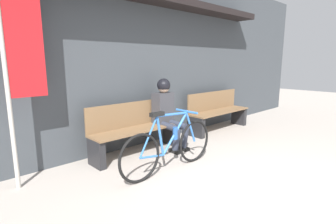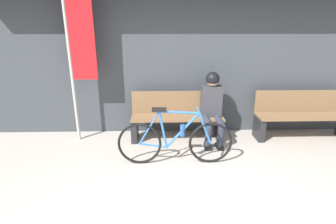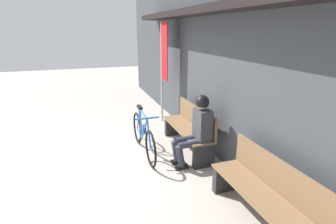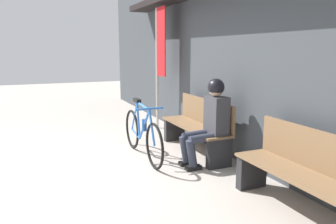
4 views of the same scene
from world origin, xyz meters
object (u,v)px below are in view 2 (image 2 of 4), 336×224
Objects in this scene: banner_pole at (78,52)px; bicycle at (175,141)px; park_bench_near at (177,118)px; park_bench_far at (302,117)px; person_seated at (212,103)px.

bicycle is at bearing -30.18° from banner_pole.
bicycle is at bearing -95.10° from park_bench_near.
banner_pole reaches higher than park_bench_near.
park_bench_near is 0.96× the size of park_bench_far.
person_seated reaches higher than park_bench_near.
banner_pole is (-3.81, 0.01, 1.14)m from park_bench_far.
park_bench_near is 0.67× the size of banner_pole.
person_seated is 0.51× the size of banner_pole.
park_bench_near is at bearing -179.98° from park_bench_far.
park_bench_near is 1.32× the size of person_seated.
park_bench_near is at bearing -0.30° from banner_pole.
park_bench_near is 0.88m from bicycle.
park_bench_far is 3.98m from banner_pole.
park_bench_far is at bearing 3.85° from person_seated.
banner_pole reaches higher than person_seated.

